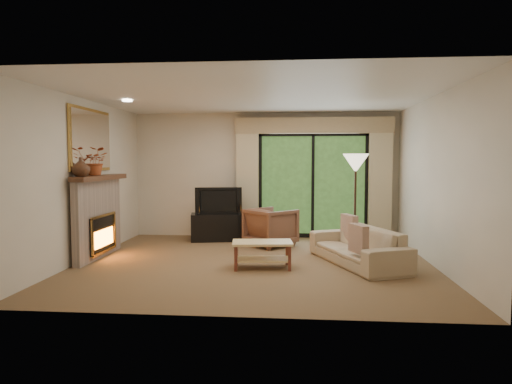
# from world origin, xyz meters

# --- Properties ---
(floor) EXTENTS (5.50, 5.50, 0.00)m
(floor) POSITION_xyz_m (0.00, 0.00, 0.00)
(floor) COLOR brown
(floor) RESTS_ON ground
(ceiling) EXTENTS (5.50, 5.50, 0.00)m
(ceiling) POSITION_xyz_m (0.00, 0.00, 2.60)
(ceiling) COLOR silver
(ceiling) RESTS_ON ground
(wall_back) EXTENTS (5.00, 0.00, 5.00)m
(wall_back) POSITION_xyz_m (0.00, 2.50, 1.30)
(wall_back) COLOR beige
(wall_back) RESTS_ON ground
(wall_front) EXTENTS (5.00, 0.00, 5.00)m
(wall_front) POSITION_xyz_m (0.00, -2.50, 1.30)
(wall_front) COLOR beige
(wall_front) RESTS_ON ground
(wall_left) EXTENTS (0.00, 5.00, 5.00)m
(wall_left) POSITION_xyz_m (-2.75, 0.00, 1.30)
(wall_left) COLOR beige
(wall_left) RESTS_ON ground
(wall_right) EXTENTS (0.00, 5.00, 5.00)m
(wall_right) POSITION_xyz_m (2.75, 0.00, 1.30)
(wall_right) COLOR beige
(wall_right) RESTS_ON ground
(fireplace) EXTENTS (0.24, 1.70, 1.37)m
(fireplace) POSITION_xyz_m (-2.63, 0.20, 0.69)
(fireplace) COLOR gray
(fireplace) RESTS_ON floor
(mirror) EXTENTS (0.07, 1.45, 1.02)m
(mirror) POSITION_xyz_m (-2.71, 0.20, 1.95)
(mirror) COLOR #B69046
(mirror) RESTS_ON wall_left
(sliding_door) EXTENTS (2.26, 0.10, 2.16)m
(sliding_door) POSITION_xyz_m (1.00, 2.45, 1.10)
(sliding_door) COLOR black
(sliding_door) RESTS_ON floor
(curtain_left) EXTENTS (0.45, 0.18, 2.35)m
(curtain_left) POSITION_xyz_m (-0.35, 2.34, 1.20)
(curtain_left) COLOR tan
(curtain_left) RESTS_ON floor
(curtain_right) EXTENTS (0.45, 0.18, 2.35)m
(curtain_right) POSITION_xyz_m (2.35, 2.34, 1.20)
(curtain_right) COLOR tan
(curtain_right) RESTS_ON floor
(cornice) EXTENTS (3.20, 0.24, 0.32)m
(cornice) POSITION_xyz_m (1.00, 2.36, 2.32)
(cornice) COLOR #9F8560
(cornice) RESTS_ON wall_back
(media_console) EXTENTS (1.16, 0.69, 0.54)m
(media_console) POSITION_xyz_m (-0.90, 1.95, 0.27)
(media_console) COLOR black
(media_console) RESTS_ON floor
(tv) EXTENTS (0.93, 0.30, 0.54)m
(tv) POSITION_xyz_m (-0.90, 1.95, 0.81)
(tv) COLOR black
(tv) RESTS_ON media_console
(armchair) EXTENTS (1.11, 1.11, 0.72)m
(armchair) POSITION_xyz_m (0.18, 1.44, 0.36)
(armchair) COLOR brown
(armchair) RESTS_ON floor
(sofa) EXTENTS (1.44, 2.10, 0.57)m
(sofa) POSITION_xyz_m (1.61, 0.05, 0.29)
(sofa) COLOR tan
(sofa) RESTS_ON floor
(pillow_near) EXTENTS (0.25, 0.42, 0.40)m
(pillow_near) POSITION_xyz_m (1.54, -0.51, 0.49)
(pillow_near) COLOR brown
(pillow_near) RESTS_ON sofa
(pillow_far) EXTENTS (0.26, 0.43, 0.42)m
(pillow_far) POSITION_xyz_m (1.54, 0.62, 0.50)
(pillow_far) COLOR brown
(pillow_far) RESTS_ON sofa
(coffee_table) EXTENTS (0.94, 0.59, 0.40)m
(coffee_table) POSITION_xyz_m (0.15, -0.33, 0.20)
(coffee_table) COLOR #E4C17E
(coffee_table) RESTS_ON floor
(floor_lamp) EXTENTS (0.53, 0.53, 1.73)m
(floor_lamp) POSITION_xyz_m (1.71, 1.18, 0.87)
(floor_lamp) COLOR beige
(floor_lamp) RESTS_ON floor
(vase) EXTENTS (0.34, 0.34, 0.29)m
(vase) POSITION_xyz_m (-2.61, -0.41, 1.52)
(vase) COLOR #432718
(vase) RESTS_ON fireplace
(branches) EXTENTS (0.45, 0.40, 0.46)m
(branches) POSITION_xyz_m (-2.61, 0.13, 1.60)
(branches) COLOR #95401F
(branches) RESTS_ON fireplace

